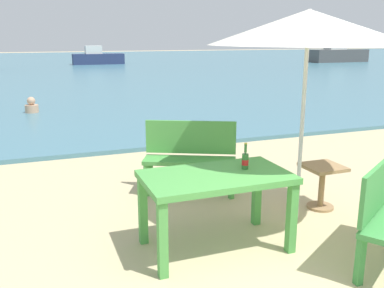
{
  "coord_description": "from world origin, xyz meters",
  "views": [
    {
      "loc": [
        -2.39,
        -2.28,
        2.03
      ],
      "look_at": [
        -0.41,
        3.0,
        0.6
      ],
      "focal_mm": 39.87,
      "sensor_mm": 36.0,
      "label": 1
    }
  ],
  "objects_px": {
    "picnic_table_green": "(216,185)",
    "boat_cargo_ship": "(338,54)",
    "boat_ferry": "(98,58)",
    "beer_bottle_amber": "(245,160)",
    "side_table_wood": "(322,180)",
    "patio_umbrella": "(308,27)",
    "bench_green_left": "(190,153)",
    "swimmer_person": "(32,106)"
  },
  "relations": [
    {
      "from": "swimmer_person",
      "to": "side_table_wood",
      "type": "bearing_deg",
      "value": -67.79
    },
    {
      "from": "bench_green_left",
      "to": "patio_umbrella",
      "type": "bearing_deg",
      "value": -54.72
    },
    {
      "from": "patio_umbrella",
      "to": "bench_green_left",
      "type": "bearing_deg",
      "value": 125.28
    },
    {
      "from": "side_table_wood",
      "to": "boat_ferry",
      "type": "relative_size",
      "value": 0.15
    },
    {
      "from": "patio_umbrella",
      "to": "boat_ferry",
      "type": "distance_m",
      "value": 27.8
    },
    {
      "from": "side_table_wood",
      "to": "boat_ferry",
      "type": "distance_m",
      "value": 27.6
    },
    {
      "from": "bench_green_left",
      "to": "swimmer_person",
      "type": "relative_size",
      "value": 3.02
    },
    {
      "from": "beer_bottle_amber",
      "to": "boat_ferry",
      "type": "height_order",
      "value": "boat_ferry"
    },
    {
      "from": "picnic_table_green",
      "to": "swimmer_person",
      "type": "bearing_deg",
      "value": 101.01
    },
    {
      "from": "picnic_table_green",
      "to": "boat_cargo_ship",
      "type": "height_order",
      "value": "boat_cargo_ship"
    },
    {
      "from": "beer_bottle_amber",
      "to": "patio_umbrella",
      "type": "height_order",
      "value": "patio_umbrella"
    },
    {
      "from": "patio_umbrella",
      "to": "side_table_wood",
      "type": "bearing_deg",
      "value": 16.98
    },
    {
      "from": "boat_cargo_ship",
      "to": "boat_ferry",
      "type": "bearing_deg",
      "value": 167.99
    },
    {
      "from": "picnic_table_green",
      "to": "bench_green_left",
      "type": "height_order",
      "value": "bench_green_left"
    },
    {
      "from": "patio_umbrella",
      "to": "boat_cargo_ship",
      "type": "distance_m",
      "value": 31.08
    },
    {
      "from": "patio_umbrella",
      "to": "swimmer_person",
      "type": "relative_size",
      "value": 5.61
    },
    {
      "from": "patio_umbrella",
      "to": "boat_ferry",
      "type": "relative_size",
      "value": 0.64
    },
    {
      "from": "bench_green_left",
      "to": "beer_bottle_amber",
      "type": "bearing_deg",
      "value": -89.21
    },
    {
      "from": "side_table_wood",
      "to": "boat_cargo_ship",
      "type": "xyz_separation_m",
      "value": [
        19.43,
        23.73,
        0.34
      ]
    },
    {
      "from": "swimmer_person",
      "to": "boat_cargo_ship",
      "type": "distance_m",
      "value": 27.65
    },
    {
      "from": "picnic_table_green",
      "to": "beer_bottle_amber",
      "type": "bearing_deg",
      "value": 7.79
    },
    {
      "from": "bench_green_left",
      "to": "picnic_table_green",
      "type": "bearing_deg",
      "value": -101.23
    },
    {
      "from": "beer_bottle_amber",
      "to": "swimmer_person",
      "type": "relative_size",
      "value": 0.65
    },
    {
      "from": "boat_cargo_ship",
      "to": "side_table_wood",
      "type": "bearing_deg",
      "value": -129.31
    },
    {
      "from": "beer_bottle_amber",
      "to": "boat_cargo_ship",
      "type": "bearing_deg",
      "value": 49.4
    },
    {
      "from": "picnic_table_green",
      "to": "boat_ferry",
      "type": "xyz_separation_m",
      "value": [
        3.02,
        28.03,
        -0.1
      ]
    },
    {
      "from": "picnic_table_green",
      "to": "side_table_wood",
      "type": "distance_m",
      "value": 1.69
    },
    {
      "from": "picnic_table_green",
      "to": "patio_umbrella",
      "type": "relative_size",
      "value": 0.61
    },
    {
      "from": "picnic_table_green",
      "to": "patio_umbrella",
      "type": "bearing_deg",
      "value": 15.94
    },
    {
      "from": "side_table_wood",
      "to": "beer_bottle_amber",
      "type": "bearing_deg",
      "value": -161.69
    },
    {
      "from": "beer_bottle_amber",
      "to": "bench_green_left",
      "type": "relative_size",
      "value": 0.21
    },
    {
      "from": "swimmer_person",
      "to": "boat_cargo_ship",
      "type": "xyz_separation_m",
      "value": [
        22.65,
        15.84,
        0.45
      ]
    },
    {
      "from": "patio_umbrella",
      "to": "side_table_wood",
      "type": "height_order",
      "value": "patio_umbrella"
    },
    {
      "from": "swimmer_person",
      "to": "bench_green_left",
      "type": "bearing_deg",
      "value": -74.14
    },
    {
      "from": "patio_umbrella",
      "to": "bench_green_left",
      "type": "xyz_separation_m",
      "value": [
        -0.86,
        1.22,
        -1.58
      ]
    },
    {
      "from": "picnic_table_green",
      "to": "boat_ferry",
      "type": "height_order",
      "value": "boat_ferry"
    },
    {
      "from": "picnic_table_green",
      "to": "side_table_wood",
      "type": "relative_size",
      "value": 2.59
    },
    {
      "from": "side_table_wood",
      "to": "boat_ferry",
      "type": "bearing_deg",
      "value": 87.04
    },
    {
      "from": "picnic_table_green",
      "to": "side_table_wood",
      "type": "height_order",
      "value": "picnic_table_green"
    },
    {
      "from": "picnic_table_green",
      "to": "boat_cargo_ship",
      "type": "xyz_separation_m",
      "value": [
        21.03,
        24.2,
        0.04
      ]
    },
    {
      "from": "boat_ferry",
      "to": "beer_bottle_amber",
      "type": "bearing_deg",
      "value": -95.49
    },
    {
      "from": "patio_umbrella",
      "to": "bench_green_left",
      "type": "height_order",
      "value": "patio_umbrella"
    }
  ]
}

